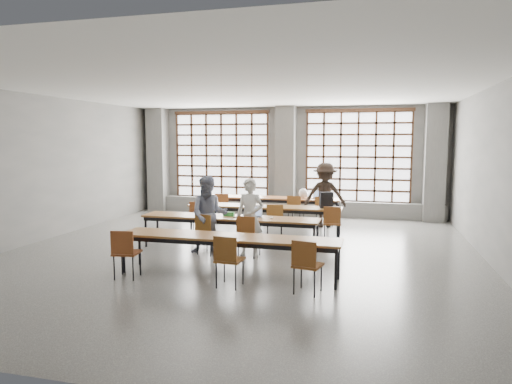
# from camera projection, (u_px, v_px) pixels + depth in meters

# --- Properties ---
(floor) EXTENTS (11.00, 11.00, 0.00)m
(floor) POSITION_uv_depth(u_px,v_px,m) (240.00, 253.00, 9.82)
(floor) COLOR #52524F
(floor) RESTS_ON ground
(ceiling) EXTENTS (11.00, 11.00, 0.00)m
(ceiling) POSITION_uv_depth(u_px,v_px,m) (239.00, 88.00, 9.43)
(ceiling) COLOR silver
(ceiling) RESTS_ON floor
(wall_back) EXTENTS (10.00, 0.00, 10.00)m
(wall_back) POSITION_uv_depth(u_px,v_px,m) (287.00, 161.00, 14.92)
(wall_back) COLOR #5B5B58
(wall_back) RESTS_ON floor
(wall_front) EXTENTS (10.00, 0.00, 10.00)m
(wall_front) POSITION_uv_depth(u_px,v_px,m) (74.00, 211.00, 4.34)
(wall_front) COLOR #5B5B58
(wall_front) RESTS_ON floor
(wall_left) EXTENTS (0.00, 11.00, 11.00)m
(wall_left) POSITION_uv_depth(u_px,v_px,m) (39.00, 169.00, 10.88)
(wall_left) COLOR #5B5B58
(wall_left) RESTS_ON floor
(wall_right) EXTENTS (0.00, 11.00, 11.00)m
(wall_right) POSITION_uv_depth(u_px,v_px,m) (500.00, 177.00, 8.38)
(wall_right) COLOR #5B5B58
(wall_right) RESTS_ON floor
(column_left) EXTENTS (0.60, 0.55, 3.50)m
(column_left) POSITION_uv_depth(u_px,v_px,m) (158.00, 160.00, 15.77)
(column_left) COLOR #575754
(column_left) RESTS_ON floor
(column_mid) EXTENTS (0.60, 0.55, 3.50)m
(column_mid) POSITION_uv_depth(u_px,v_px,m) (286.00, 161.00, 14.65)
(column_mid) COLOR #575754
(column_mid) RESTS_ON floor
(column_right) EXTENTS (0.60, 0.55, 3.50)m
(column_right) POSITION_uv_depth(u_px,v_px,m) (435.00, 163.00, 13.53)
(column_right) COLOR #575754
(column_right) RESTS_ON floor
(window_left) EXTENTS (3.32, 0.12, 3.00)m
(window_left) POSITION_uv_depth(u_px,v_px,m) (222.00, 156.00, 15.39)
(window_left) COLOR white
(window_left) RESTS_ON wall_back
(window_right) EXTENTS (3.32, 0.12, 3.00)m
(window_right) POSITION_uv_depth(u_px,v_px,m) (358.00, 157.00, 14.26)
(window_right) COLOR white
(window_right) RESTS_ON wall_back
(sill_ledge) EXTENTS (9.80, 0.35, 0.50)m
(sill_ledge) POSITION_uv_depth(u_px,v_px,m) (286.00, 207.00, 14.89)
(sill_ledge) COLOR #575754
(sill_ledge) RESTS_ON floor
(desk_row_a) EXTENTS (4.00, 0.70, 0.73)m
(desk_row_a) POSITION_uv_depth(u_px,v_px,m) (273.00, 199.00, 13.63)
(desk_row_a) COLOR brown
(desk_row_a) RESTS_ON floor
(desk_row_b) EXTENTS (4.00, 0.70, 0.73)m
(desk_row_b) POSITION_uv_depth(u_px,v_px,m) (264.00, 208.00, 11.83)
(desk_row_b) COLOR brown
(desk_row_b) RESTS_ON floor
(desk_row_c) EXTENTS (4.00, 0.70, 0.73)m
(desk_row_c) POSITION_uv_depth(u_px,v_px,m) (230.00, 220.00, 10.15)
(desk_row_c) COLOR brown
(desk_row_c) RESTS_ON floor
(desk_row_d) EXTENTS (4.00, 0.70, 0.73)m
(desk_row_d) POSITION_uv_depth(u_px,v_px,m) (228.00, 240.00, 8.10)
(desk_row_d) COLOR brown
(desk_row_d) RESTS_ON floor
(chair_back_left) EXTENTS (0.49, 0.49, 0.88)m
(chair_back_left) POSITION_uv_depth(u_px,v_px,m) (222.00, 205.00, 13.39)
(chair_back_left) COLOR brown
(chair_back_left) RESTS_ON floor
(chair_back_mid) EXTENTS (0.49, 0.49, 0.88)m
(chair_back_mid) POSITION_uv_depth(u_px,v_px,m) (295.00, 208.00, 12.85)
(chair_back_mid) COLOR brown
(chair_back_mid) RESTS_ON floor
(chair_back_right) EXTENTS (0.52, 0.52, 0.88)m
(chair_back_right) POSITION_uv_depth(u_px,v_px,m) (324.00, 209.00, 12.65)
(chair_back_right) COLOR brown
(chair_back_right) RESTS_ON floor
(chair_mid_left) EXTENTS (0.50, 0.51, 0.88)m
(chair_mid_left) POSITION_uv_depth(u_px,v_px,m) (198.00, 214.00, 11.64)
(chair_mid_left) COLOR brown
(chair_mid_left) RESTS_ON floor
(chair_mid_centre) EXTENTS (0.51, 0.51, 0.88)m
(chair_mid_centre) POSITION_uv_depth(u_px,v_px,m) (275.00, 218.00, 11.14)
(chair_mid_centre) COLOR brown
(chair_mid_centre) RESTS_ON floor
(chair_mid_right) EXTENTS (0.46, 0.47, 0.88)m
(chair_mid_right) POSITION_uv_depth(u_px,v_px,m) (332.00, 220.00, 10.79)
(chair_mid_right) COLOR brown
(chair_mid_right) RESTS_ON floor
(chair_front_left) EXTENTS (0.52, 0.52, 0.88)m
(chair_front_left) POSITION_uv_depth(u_px,v_px,m) (206.00, 230.00, 9.65)
(chair_front_left) COLOR brown
(chair_front_left) RESTS_ON floor
(chair_front_right) EXTENTS (0.46, 0.47, 0.88)m
(chair_front_right) POSITION_uv_depth(u_px,v_px,m) (248.00, 232.00, 9.42)
(chair_front_right) COLOR brown
(chair_front_right) RESTS_ON floor
(chair_near_left) EXTENTS (0.47, 0.48, 0.88)m
(chair_near_left) POSITION_uv_depth(u_px,v_px,m) (125.00, 249.00, 7.93)
(chair_near_left) COLOR brown
(chair_near_left) RESTS_ON floor
(chair_near_mid) EXTENTS (0.45, 0.45, 0.88)m
(chair_near_mid) POSITION_uv_depth(u_px,v_px,m) (228.00, 256.00, 7.46)
(chair_near_mid) COLOR brown
(chair_near_mid) RESTS_ON floor
(chair_near_right) EXTENTS (0.49, 0.50, 0.88)m
(chair_near_right) POSITION_uv_depth(u_px,v_px,m) (306.00, 261.00, 7.14)
(chair_near_right) COLOR brown
(chair_near_right) RESTS_ON floor
(student_male) EXTENTS (0.64, 0.47, 1.64)m
(student_male) POSITION_uv_depth(u_px,v_px,m) (250.00, 217.00, 9.51)
(student_male) COLOR silver
(student_male) RESTS_ON floor
(student_female) EXTENTS (0.96, 0.84, 1.67)m
(student_female) POSITION_uv_depth(u_px,v_px,m) (209.00, 215.00, 9.73)
(student_female) COLOR navy
(student_female) RESTS_ON floor
(student_back) EXTENTS (1.29, 0.94, 1.80)m
(student_back) POSITION_uv_depth(u_px,v_px,m) (325.00, 195.00, 12.73)
(student_back) COLOR black
(student_back) RESTS_ON floor
(laptop_front) EXTENTS (0.42, 0.38, 0.26)m
(laptop_front) POSITION_uv_depth(u_px,v_px,m) (254.00, 214.00, 10.11)
(laptop_front) COLOR silver
(laptop_front) RESTS_ON desk_row_c
(laptop_back) EXTENTS (0.40, 0.35, 0.26)m
(laptop_back) POSITION_uv_depth(u_px,v_px,m) (319.00, 196.00, 13.38)
(laptop_back) COLOR #B7B6BB
(laptop_back) RESTS_ON desk_row_a
(mouse) EXTENTS (0.11, 0.09, 0.04)m
(mouse) POSITION_uv_depth(u_px,v_px,m) (271.00, 218.00, 9.89)
(mouse) COLOR white
(mouse) RESTS_ON desk_row_c
(green_box) EXTENTS (0.26, 0.12, 0.09)m
(green_box) POSITION_uv_depth(u_px,v_px,m) (229.00, 214.00, 10.23)
(green_box) COLOR #2C8635
(green_box) RESTS_ON desk_row_c
(phone) EXTENTS (0.14, 0.10, 0.01)m
(phone) POSITION_uv_depth(u_px,v_px,m) (236.00, 217.00, 10.00)
(phone) COLOR black
(phone) RESTS_ON desk_row_c
(paper_sheet_a) EXTENTS (0.30, 0.22, 0.00)m
(paper_sheet_a) POSITION_uv_depth(u_px,v_px,m) (242.00, 205.00, 12.02)
(paper_sheet_a) COLOR white
(paper_sheet_a) RESTS_ON desk_row_b
(paper_sheet_b) EXTENTS (0.34, 0.27, 0.00)m
(paper_sheet_b) POSITION_uv_depth(u_px,v_px,m) (252.00, 206.00, 11.85)
(paper_sheet_b) COLOR silver
(paper_sheet_b) RESTS_ON desk_row_b
(paper_sheet_c) EXTENTS (0.31, 0.23, 0.00)m
(paper_sheet_c) POSITION_uv_depth(u_px,v_px,m) (268.00, 206.00, 11.80)
(paper_sheet_c) COLOR white
(paper_sheet_c) RESTS_ON desk_row_b
(backpack) EXTENTS (0.37, 0.29, 0.40)m
(backpack) POSITION_uv_depth(u_px,v_px,m) (326.00, 200.00, 11.45)
(backpack) COLOR black
(backpack) RESTS_ON desk_row_b
(plastic_bag) EXTENTS (0.27, 0.22, 0.29)m
(plastic_bag) POSITION_uv_depth(u_px,v_px,m) (303.00, 193.00, 13.43)
(plastic_bag) COLOR white
(plastic_bag) RESTS_ON desk_row_a
(red_pouch) EXTENTS (0.22, 0.15, 0.06)m
(red_pouch) POSITION_uv_depth(u_px,v_px,m) (127.00, 250.00, 8.02)
(red_pouch) COLOR maroon
(red_pouch) RESTS_ON chair_near_left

